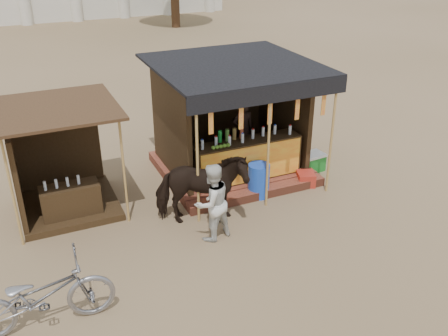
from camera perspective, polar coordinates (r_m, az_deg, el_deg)
name	(u,v)px	position (r m, az deg, el deg)	size (l,w,h in m)	color
ground	(258,254)	(9.62, 3.95, -9.79)	(120.00, 120.00, 0.00)	#846B4C
main_stall	(233,134)	(12.15, 1.00, 3.91)	(3.60, 3.61, 2.78)	brown
secondary_stall	(56,174)	(11.15, -18.62, -0.69)	(2.40, 2.40, 2.38)	#342213
cow	(201,190)	(10.11, -2.63, -2.47)	(0.85, 1.87, 1.58)	black
motorbike	(41,296)	(8.27, -20.22, -13.56)	(0.77, 2.21, 1.16)	gray
bystander	(212,203)	(9.63, -1.38, -3.96)	(0.78, 0.61, 1.60)	silver
blue_barrel	(259,180)	(11.33, 3.98, -1.42)	(0.49, 0.49, 0.79)	blue
red_crate	(306,179)	(12.03, 9.31, -1.23)	(0.40, 0.43, 0.32)	#A7281B
cooler	(311,162)	(12.71, 9.93, 0.66)	(0.68, 0.51, 0.46)	#1A7523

